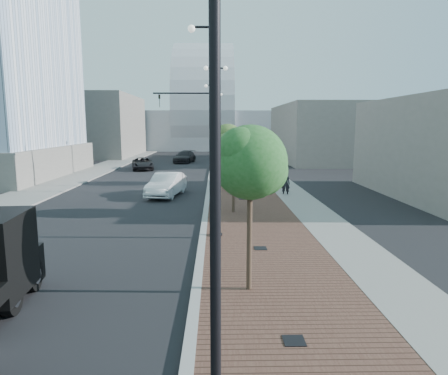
{
  "coord_description": "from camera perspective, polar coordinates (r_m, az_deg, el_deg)",
  "views": [
    {
      "loc": [
        0.62,
        -7.47,
        5.03
      ],
      "look_at": [
        1.0,
        12.0,
        2.0
      ],
      "focal_mm": 31.87,
      "sensor_mm": 36.0,
      "label": 1
    }
  ],
  "objects": [
    {
      "name": "utility_cover_2",
      "position": [
        26.98,
        2.68,
        -1.63
      ],
      "size": [
        0.5,
        0.5,
        0.02
      ],
      "primitive_type": "cube",
      "color": "black",
      "rests_on": "sidewalk"
    },
    {
      "name": "sidewalk",
      "position": [
        47.81,
        2.34,
        2.87
      ],
      "size": [
        7.0,
        140.0,
        0.12
      ],
      "primitive_type": "cube",
      "color": "#4C2D23",
      "rests_on": "ground"
    },
    {
      "name": "white_sedan",
      "position": [
        28.98,
        -8.25,
        0.42
      ],
      "size": [
        2.59,
        5.28,
        1.66
      ],
      "primitive_type": "imported",
      "rotation": [
        0.0,
        0.0,
        -0.17
      ],
      "color": "silver",
      "rests_on": "ground"
    },
    {
      "name": "commercial_block_ne",
      "position": [
        59.5,
        13.98,
        7.59
      ],
      "size": [
        12.0,
        22.0,
        8.0
      ],
      "primitive_type": "cube",
      "color": "#67635D",
      "rests_on": "ground"
    },
    {
      "name": "streetlight_2",
      "position": [
        29.47,
        -1.17,
        8.43
      ],
      "size": [
        1.72,
        0.56,
        9.28
      ],
      "color": "black",
      "rests_on": "ground"
    },
    {
      "name": "utility_cover_0",
      "position": [
        9.94,
        10.02,
        -20.82
      ],
      "size": [
        0.5,
        0.5,
        0.02
      ],
      "primitive_type": "cube",
      "color": "black",
      "rests_on": "sidewalk"
    },
    {
      "name": "tree_2",
      "position": [
        34.53,
        0.58,
        6.81
      ],
      "size": [
        2.79,
        2.79,
        5.21
      ],
      "color": "#382619",
      "rests_on": "ground"
    },
    {
      "name": "curb",
      "position": [
        47.73,
        -1.87,
        2.87
      ],
      "size": [
        0.3,
        140.0,
        0.14
      ],
      "primitive_type": "cube",
      "color": "gray",
      "rests_on": "ground"
    },
    {
      "name": "tree_1",
      "position": [
        22.57,
        1.49,
        4.73
      ],
      "size": [
        2.66,
        2.65,
        4.75
      ],
      "color": "#382619",
      "rests_on": "ground"
    },
    {
      "name": "concrete_strip",
      "position": [
        48.05,
        5.55,
        2.87
      ],
      "size": [
        2.4,
        140.0,
        0.13
      ],
      "primitive_type": "cube",
      "color": "slate",
      "rests_on": "ground"
    },
    {
      "name": "tree_0",
      "position": [
        11.59,
        3.99,
        3.53
      ],
      "size": [
        2.26,
        2.18,
        5.07
      ],
      "color": "#382619",
      "rests_on": "ground"
    },
    {
      "name": "tree_3",
      "position": [
        46.53,
        0.14,
        6.7
      ],
      "size": [
        2.48,
        2.44,
        4.52
      ],
      "color": "#382619",
      "rests_on": "ground"
    },
    {
      "name": "ground",
      "position": [
        9.02,
        -5.35,
        -25.07
      ],
      "size": [
        220.0,
        220.0,
        0.0
      ],
      "primitive_type": "plane",
      "color": "black"
    },
    {
      "name": "west_sidewalk",
      "position": [
        49.63,
        -17.07,
        2.7
      ],
      "size": [
        4.0,
        140.0,
        0.12
      ],
      "primitive_type": "cube",
      "color": "slate",
      "rests_on": "ground"
    },
    {
      "name": "pedestrian",
      "position": [
        29.05,
        8.82,
        0.53
      ],
      "size": [
        0.71,
        0.54,
        1.77
      ],
      "primitive_type": "imported",
      "rotation": [
        0.0,
        0.0,
        2.95
      ],
      "color": "black",
      "rests_on": "ground"
    },
    {
      "name": "utility_cover_1",
      "position": [
        16.32,
        5.26,
        -8.66
      ],
      "size": [
        0.5,
        0.5,
        0.02
      ],
      "primitive_type": "cube",
      "color": "black",
      "rests_on": "sidewalk"
    },
    {
      "name": "streetlight_1",
      "position": [
        17.48,
        -1.56,
        6.59
      ],
      "size": [
        1.44,
        0.56,
        9.21
      ],
      "color": "black",
      "rests_on": "ground"
    },
    {
      "name": "streetlight_3",
      "position": [
        41.47,
        -1.32,
        7.89
      ],
      "size": [
        1.44,
        0.56,
        9.21
      ],
      "color": "black",
      "rests_on": "ground"
    },
    {
      "name": "commercial_block_nw",
      "position": [
        70.55,
        -18.33,
        8.37
      ],
      "size": [
        14.0,
        20.0,
        10.0
      ],
      "primitive_type": "cube",
      "color": "#66625C",
      "rests_on": "ground"
    },
    {
      "name": "streetlight_4",
      "position": [
        53.47,
        -1.16,
        8.61
      ],
      "size": [
        1.72,
        0.56,
        9.28
      ],
      "color": "black",
      "rests_on": "ground"
    },
    {
      "name": "streetlight_0",
      "position": [
        5.47,
        -1.3,
        6.66
      ],
      "size": [
        1.72,
        0.56,
        9.28
      ],
      "color": "black",
      "rests_on": "ground"
    },
    {
      "name": "convention_center",
      "position": [
        92.51,
        -2.79,
        9.43
      ],
      "size": [
        50.0,
        30.0,
        50.0
      ],
      "color": "#A1A5AB",
      "rests_on": "ground"
    },
    {
      "name": "dark_car_far",
      "position": [
        55.32,
        -5.67,
        4.4
      ],
      "size": [
        3.16,
        5.74,
        1.58
      ],
      "primitive_type": "imported",
      "rotation": [
        0.0,
        0.0,
        -0.18
      ],
      "color": "black",
      "rests_on": "ground"
    },
    {
      "name": "dark_car_mid",
      "position": [
        46.98,
        -11.59,
        3.37
      ],
      "size": [
        3.37,
        5.43,
        1.4
      ],
      "primitive_type": "imported",
      "rotation": [
        0.0,
        0.0,
        0.22
      ],
      "color": "black",
      "rests_on": "ground"
    },
    {
      "name": "traffic_mast",
      "position": [
        32.48,
        -2.78,
        8.75
      ],
      "size": [
        5.09,
        0.2,
        8.0
      ],
      "color": "black",
      "rests_on": "ground"
    }
  ]
}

